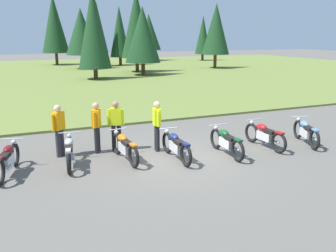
% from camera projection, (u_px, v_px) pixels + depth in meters
% --- Properties ---
extents(ground_plane, '(140.00, 140.00, 0.00)m').
position_uv_depth(ground_plane, '(175.00, 158.00, 11.39)').
color(ground_plane, '#605B54').
extents(grass_moorland, '(80.00, 44.00, 0.10)m').
position_uv_depth(grass_moorland, '(64.00, 74.00, 35.20)').
color(grass_moorland, olive).
rests_on(grass_moorland, ground).
extents(forest_treeline, '(43.18, 27.68, 8.62)m').
position_uv_depth(forest_treeline, '(100.00, 29.00, 41.56)').
color(forest_treeline, '#47331E').
rests_on(forest_treeline, ground).
extents(motorcycle_maroon, '(0.80, 2.05, 0.88)m').
position_uv_depth(motorcycle_maroon, '(8.00, 159.00, 9.94)').
color(motorcycle_maroon, black).
rests_on(motorcycle_maroon, ground).
extents(motorcycle_silver, '(0.63, 2.09, 0.88)m').
position_uv_depth(motorcycle_silver, '(69.00, 152.00, 10.62)').
color(motorcycle_silver, black).
rests_on(motorcycle_silver, ground).
extents(motorcycle_orange, '(0.62, 2.10, 0.88)m').
position_uv_depth(motorcycle_orange, '(125.00, 147.00, 11.07)').
color(motorcycle_orange, black).
rests_on(motorcycle_orange, ground).
extents(motorcycle_navy, '(0.62, 2.10, 0.88)m').
position_uv_depth(motorcycle_navy, '(176.00, 146.00, 11.17)').
color(motorcycle_navy, black).
rests_on(motorcycle_navy, ground).
extents(motorcycle_british_green, '(0.62, 2.10, 0.88)m').
position_uv_depth(motorcycle_british_green, '(226.00, 142.00, 11.61)').
color(motorcycle_british_green, black).
rests_on(motorcycle_british_green, ground).
extents(motorcycle_red, '(0.62, 2.10, 0.88)m').
position_uv_depth(motorcycle_red, '(265.00, 135.00, 12.38)').
color(motorcycle_red, black).
rests_on(motorcycle_red, ground).
extents(motorcycle_sky_blue, '(0.91, 2.01, 0.88)m').
position_uv_depth(motorcycle_sky_blue, '(306.00, 132.00, 12.78)').
color(motorcycle_sky_blue, black).
rests_on(motorcycle_sky_blue, ground).
extents(rider_checking_bike, '(0.44, 0.40, 1.67)m').
position_uv_depth(rider_checking_bike, '(59.00, 127.00, 11.33)').
color(rider_checking_bike, '#2D2D38').
rests_on(rider_checking_bike, ground).
extents(rider_with_back_turned, '(0.53, 0.32, 1.67)m').
position_uv_depth(rider_with_back_turned, '(116.00, 123.00, 11.93)').
color(rider_with_back_turned, black).
rests_on(rider_with_back_turned, ground).
extents(rider_near_row_end, '(0.27, 0.54, 1.67)m').
position_uv_depth(rider_near_row_end, '(157.00, 123.00, 11.90)').
color(rider_near_row_end, black).
rests_on(rider_near_row_end, ground).
extents(rider_in_hivis_vest, '(0.36, 0.50, 1.67)m').
position_uv_depth(rider_in_hivis_vest, '(97.00, 124.00, 11.71)').
color(rider_in_hivis_vest, black).
rests_on(rider_in_hivis_vest, ground).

